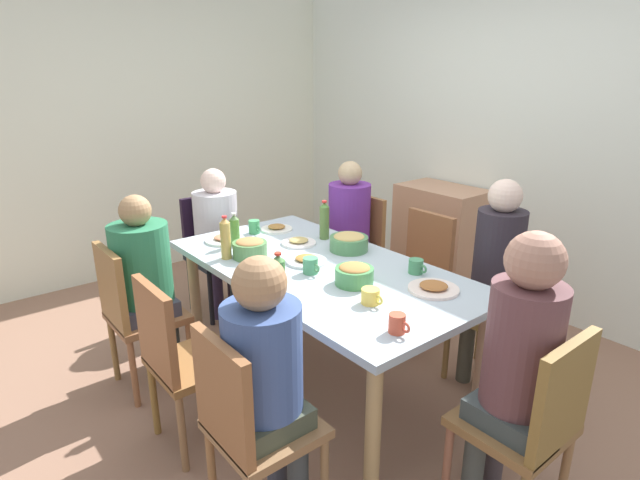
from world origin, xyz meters
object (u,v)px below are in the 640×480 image
plate_0 (306,260)px  chair_6 (213,247)px  chair_1 (356,246)px  person_6 (217,228)px  bowl_2 (354,274)px  cup_4 (311,266)px  person_4 (265,369)px  bottle_0 (226,238)px  plate_4 (434,288)px  chair_0 (133,310)px  plate_1 (277,228)px  bottle_1 (278,276)px  cup_3 (371,296)px  dining_table (320,278)px  person_0 (144,274)px  bowl_0 (349,242)px  cup_1 (397,324)px  chair_5 (532,420)px  bottle_2 (324,221)px  cup_2 (416,266)px  plate_2 (299,242)px  chair_4 (248,422)px  plate_3 (225,239)px  cup_0 (254,227)px  chair_3 (419,270)px  side_cabinet (439,239)px  bottle_3 (235,230)px  person_7 (495,269)px  chair_2 (179,355)px  bowl_1 (250,248)px  person_5 (519,356)px  person_1 (348,224)px

plate_0 → chair_6: bearing=178.4°
chair_1 → person_6: 1.08m
bowl_2 → cup_4: bowl_2 is taller
plate_0 → cup_4: size_ratio=1.97×
person_4 → chair_6: size_ratio=1.31×
bottle_0 → plate_4: bearing=28.8°
chair_0 → cup_4: size_ratio=7.55×
plate_1 → bottle_1: 1.09m
person_6 → cup_3: (1.77, -0.13, 0.11)m
chair_6 → plate_1: size_ratio=4.16×
dining_table → person_0: size_ratio=1.61×
person_0 → person_6: (-0.60, 0.78, -0.02)m
bowl_0 → cup_1: bowl_0 is taller
chair_5 → bottle_2: 1.75m
cup_2 → plate_0: bearing=-144.2°
person_4 → plate_2: person_4 is taller
chair_4 → person_4: person_4 is taller
plate_3 → cup_0: bearing=94.5°
plate_3 → bottle_0: bearing=-27.4°
cup_4 → plate_1: bearing=158.7°
chair_3 → side_cabinet: (-0.45, 0.79, -0.06)m
bottle_3 → side_cabinet: bearing=85.6°
person_7 → bottle_2: (-0.98, -0.46, 0.15)m
chair_0 → plate_1: size_ratio=4.16×
cup_0 → person_4: bearing=-30.6°
chair_6 → chair_5: bearing=0.0°
chair_2 → chair_4: size_ratio=1.00×
dining_table → cup_4: (0.06, -0.12, 0.13)m
chair_2 → bowl_0: 1.21m
chair_5 → plate_3: bearing=-174.2°
chair_4 → bowl_1: chair_4 is taller
dining_table → person_6: 1.23m
chair_1 → person_7: size_ratio=0.72×
bottle_0 → bottle_1: size_ratio=1.14×
person_5 → plate_1: size_ratio=5.86×
person_1 → plate_4: (1.26, -0.56, 0.06)m
chair_6 → plate_0: 1.27m
bowl_0 → bottle_0: 0.74m
cup_2 → bottle_1: 0.78m
chair_6 → cup_3: bearing=-3.9°
person_0 → plate_0: bearing=53.8°
chair_5 → person_5: person_5 is taller
person_1 → chair_6: person_1 is taller
person_1 → person_5: size_ratio=0.94×
bowl_0 → bottle_3: bottle_3 is taller
person_6 → cup_0: (0.49, 0.03, 0.12)m
chair_4 → cup_0: bearing=146.7°
person_6 → bowl_1: size_ratio=5.59×
bottle_1 → plate_3: bearing=167.1°
chair_0 → bottle_1: bottle_1 is taller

